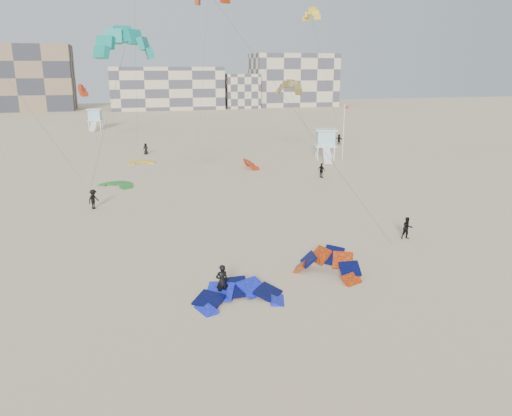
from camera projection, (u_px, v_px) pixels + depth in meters
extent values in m
plane|color=#D1B88C|center=(200.00, 312.00, 24.79)|extent=(320.00, 320.00, 0.00)
imported|color=black|center=(222.00, 281.00, 26.06)|extent=(0.72, 0.52, 1.85)
imported|color=black|center=(407.00, 228.00, 35.11)|extent=(0.83, 0.68, 1.59)
imported|color=black|center=(93.00, 199.00, 42.64)|extent=(1.20, 1.25, 1.71)
imported|color=black|center=(322.00, 170.00, 54.86)|extent=(0.80, 1.02, 1.61)
imported|color=black|center=(146.00, 149.00, 69.68)|extent=(0.86, 0.68, 1.55)
imported|color=black|center=(339.00, 139.00, 78.84)|extent=(1.14, 1.52, 1.60)
cylinder|color=#3F3F3F|center=(105.00, 128.00, 40.11)|extent=(3.85, 9.45, 12.13)
cylinder|color=#3F3F3F|center=(287.00, 100.00, 37.28)|extent=(7.61, 20.10, 16.75)
cylinder|color=#3F3F3F|center=(21.00, 96.00, 47.31)|extent=(9.67, 2.19, 16.16)
cylinder|color=#3F3F3F|center=(135.00, 37.00, 62.12)|extent=(0.96, 9.95, 28.86)
cylinder|color=#3F3F3F|center=(306.00, 126.00, 58.42)|extent=(2.43, 5.73, 8.29)
cylinder|color=#3F3F3F|center=(327.00, 82.00, 73.93)|extent=(8.74, 8.26, 17.46)
cylinder|color=#3F3F3F|center=(204.00, 53.00, 77.66)|extent=(3.04, 4.16, 25.86)
cylinder|color=#3F3F3F|center=(90.00, 116.00, 76.21)|extent=(1.83, 4.05, 7.21)
cube|color=white|center=(325.00, 146.00, 65.62)|extent=(3.39, 3.39, 0.14)
cube|color=#A1D2DC|center=(326.00, 138.00, 65.34)|extent=(2.78, 2.78, 1.95)
cube|color=white|center=(326.00, 130.00, 65.06)|extent=(3.51, 3.51, 0.16)
cube|color=white|center=(333.00, 156.00, 63.43)|extent=(1.71, 2.93, 1.62)
cube|color=white|center=(95.00, 120.00, 97.62)|extent=(3.09, 3.09, 0.14)
cube|color=#A1D2DC|center=(95.00, 115.00, 97.34)|extent=(2.54, 2.54, 1.96)
cube|color=white|center=(94.00, 109.00, 97.05)|extent=(3.20, 3.20, 0.16)
cube|color=white|center=(95.00, 126.00, 95.42)|extent=(1.36, 2.88, 1.62)
cylinder|color=white|center=(343.00, 133.00, 64.25)|extent=(0.09, 0.09, 7.28)
cube|color=#C91A3F|center=(347.00, 108.00, 63.45)|extent=(0.55, 0.02, 0.36)
cube|color=#83684F|center=(20.00, 78.00, 139.66)|extent=(28.00, 14.00, 18.00)
cube|color=beige|center=(166.00, 88.00, 146.60)|extent=(32.00, 16.00, 12.00)
cube|color=beige|center=(293.00, 80.00, 157.78)|extent=(26.00, 14.00, 16.00)
cube|color=beige|center=(241.00, 91.00, 150.43)|extent=(10.00, 10.00, 10.00)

